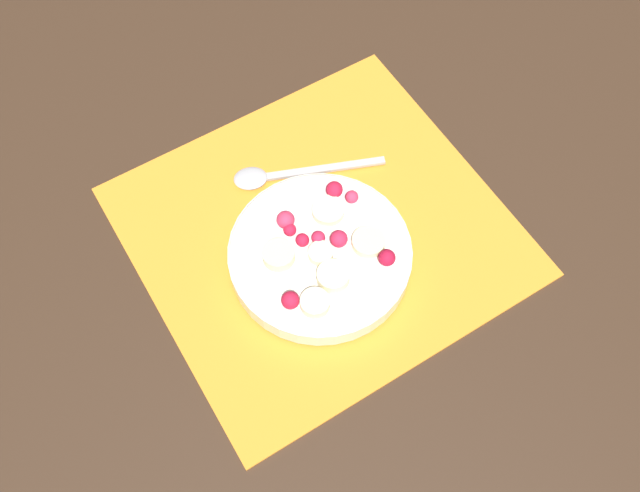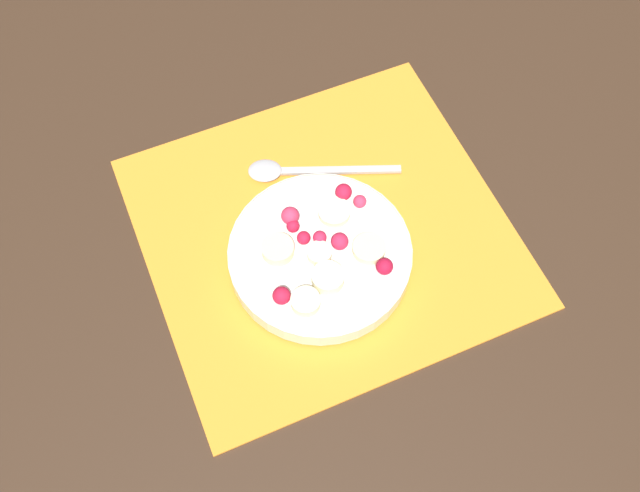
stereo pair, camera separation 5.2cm
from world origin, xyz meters
The scene contains 4 objects.
ground_plane centered at (0.00, 0.00, 0.00)m, with size 3.00×3.00×0.00m, color #382619.
placemat centered at (0.00, 0.00, 0.00)m, with size 0.39×0.37×0.01m.
fruit_bowl centered at (-0.02, -0.03, 0.02)m, with size 0.20×0.20×0.05m.
spoon centered at (-0.01, 0.09, 0.01)m, with size 0.17×0.08×0.01m.
Camera 2 is at (-0.16, -0.35, 0.69)m, focal length 40.00 mm.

